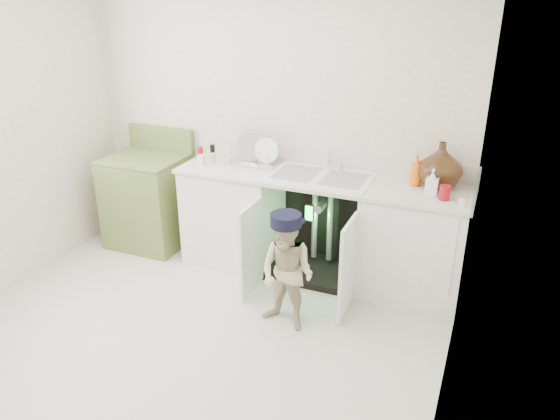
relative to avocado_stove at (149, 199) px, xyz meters
name	(u,v)px	position (x,y,z in m)	size (l,w,h in m)	color
ground	(193,334)	(1.15, -1.18, -0.45)	(3.50, 3.50, 0.00)	beige
room_shell	(181,173)	(1.15, -1.18, 0.80)	(6.00, 5.50, 1.26)	silver
counter_run	(323,223)	(1.74, 0.03, 0.03)	(2.44, 1.02, 1.26)	white
avocado_stove	(149,199)	(0.00, 0.00, 0.00)	(0.70, 0.65, 1.09)	olive
repair_worker	(287,272)	(1.75, -0.81, 0.01)	(0.49, 0.70, 0.90)	beige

